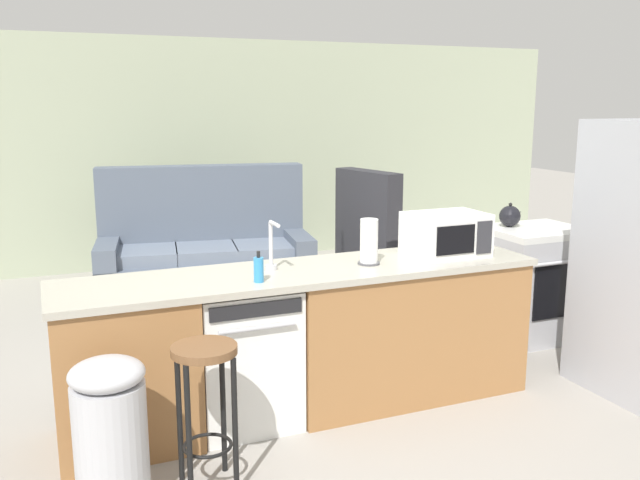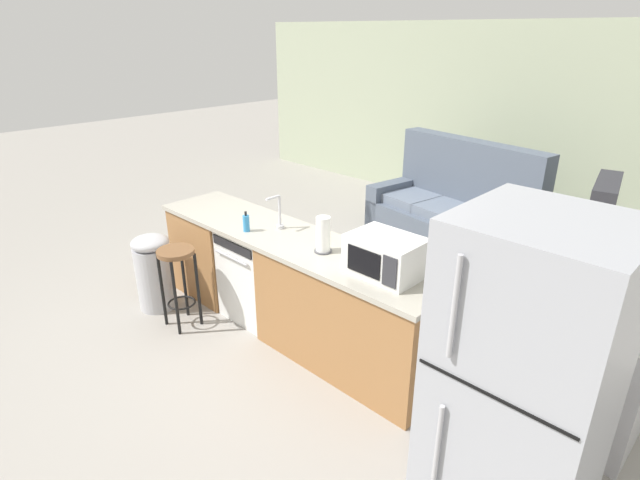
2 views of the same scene
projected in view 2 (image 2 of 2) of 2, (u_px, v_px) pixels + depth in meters
ground_plane at (280, 323)px, 4.56m from camera, size 24.00×24.00×0.00m
wall_back at (528, 125)px, 6.64m from camera, size 10.00×0.06×2.60m
kitchen_counter at (298, 291)px, 4.24m from camera, size 2.94×0.66×0.90m
dishwasher at (261, 273)px, 4.55m from camera, size 0.58×0.61×0.84m
stove_range at (582, 367)px, 3.24m from camera, size 0.76×0.68×0.90m
refrigerator at (520, 395)px, 2.34m from camera, size 0.72×0.73×1.78m
microwave at (386, 256)px, 3.42m from camera, size 0.50×0.37×0.28m
sink_faucet at (278, 214)px, 4.22m from camera, size 0.07×0.18×0.30m
paper_towel_roll at (323, 235)px, 3.78m from camera, size 0.14×0.14×0.28m
soap_bottle at (246, 223)px, 4.19m from camera, size 0.06×0.06×0.18m
kettle at (579, 279)px, 3.22m from camera, size 0.21×0.17×0.19m
bar_stool at (178, 271)px, 4.33m from camera, size 0.32×0.32×0.74m
trash_bin at (154, 271)px, 4.68m from camera, size 0.35×0.35×0.74m
couch at (454, 214)px, 6.10m from camera, size 2.12×1.21×1.27m
armchair at (613, 269)px, 4.79m from camera, size 0.96×1.00×1.20m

